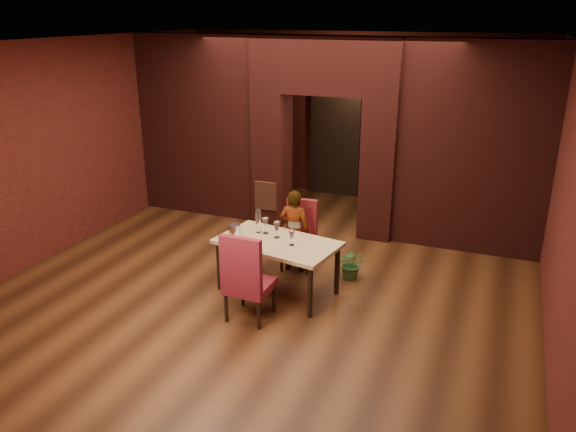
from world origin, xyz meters
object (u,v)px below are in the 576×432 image
at_px(wine_glass_a, 265,226).
at_px(potted_plant, 352,263).
at_px(dining_table, 278,266).
at_px(water_bottle, 258,220).
at_px(person_seated, 294,231).
at_px(chair_far, 298,236).
at_px(wine_bucket, 235,231).
at_px(wine_glass_b, 277,230).
at_px(chair_near, 250,275).
at_px(wine_glass_c, 292,238).

relative_size(wine_glass_a, potted_plant, 0.49).
bearing_deg(dining_table, water_bottle, 161.36).
relative_size(person_seated, potted_plant, 2.72).
height_order(chair_far, wine_glass_a, chair_far).
xyz_separation_m(chair_far, potted_plant, (0.82, -0.04, -0.28)).
bearing_deg(wine_bucket, wine_glass_b, 23.63).
distance_m(chair_far, wine_bucket, 1.11).
distance_m(wine_glass_a, potted_plant, 1.36).
relative_size(wine_glass_a, water_bottle, 0.65).
height_order(chair_near, wine_bucket, chair_near).
bearing_deg(potted_plant, chair_far, 177.17).
height_order(dining_table, wine_glass_a, wine_glass_a).
bearing_deg(wine_bucket, dining_table, 11.61).
xyz_separation_m(chair_near, person_seated, (0.01, 1.46, 0.04)).
relative_size(wine_glass_b, wine_bucket, 1.15).
distance_m(chair_far, potted_plant, 0.87).
distance_m(chair_far, wine_glass_b, 0.77).
height_order(wine_glass_c, potted_plant, wine_glass_c).
xyz_separation_m(wine_glass_a, wine_bucket, (-0.31, -0.30, -0.01)).
bearing_deg(dining_table, chair_far, 100.65).
bearing_deg(wine_glass_b, wine_glass_c, -30.62).
height_order(person_seated, wine_bucket, person_seated).
distance_m(wine_glass_c, water_bottle, 0.64).
bearing_deg(potted_plant, wine_bucket, -147.84).
relative_size(wine_bucket, water_bottle, 0.58).
distance_m(wine_glass_a, wine_glass_b, 0.22).
distance_m(wine_glass_b, potted_plant, 1.25).
bearing_deg(wine_glass_b, water_bottle, 163.52).
relative_size(wine_bucket, potted_plant, 0.43).
distance_m(wine_glass_c, wine_bucket, 0.79).
height_order(dining_table, wine_bucket, wine_bucket).
bearing_deg(chair_near, potted_plant, -119.13).
xyz_separation_m(dining_table, wine_glass_c, (0.22, -0.06, 0.47)).
height_order(chair_far, potted_plant, chair_far).
distance_m(water_bottle, potted_plant, 1.47).
bearing_deg(wine_glass_a, wine_glass_c, -27.26).
relative_size(dining_table, wine_bucket, 8.06).
bearing_deg(chair_far, potted_plant, -6.74).
bearing_deg(potted_plant, water_bottle, -154.88).
bearing_deg(chair_far, person_seated, -113.51).
distance_m(wine_glass_a, wine_bucket, 0.43).
xyz_separation_m(dining_table, person_seated, (-0.04, 0.71, 0.24)).
xyz_separation_m(person_seated, potted_plant, (0.85, 0.04, -0.38)).
bearing_deg(chair_near, dining_table, -93.01).
bearing_deg(chair_far, wine_glass_b, -97.71).
xyz_separation_m(wine_bucket, water_bottle, (0.20, 0.31, 0.07)).
bearing_deg(water_bottle, dining_table, -28.68).
distance_m(wine_glass_b, water_bottle, 0.33).
bearing_deg(chair_far, wine_bucket, -125.35).
distance_m(wine_bucket, potted_plant, 1.74).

